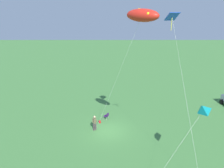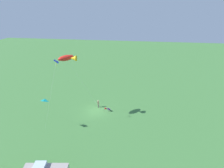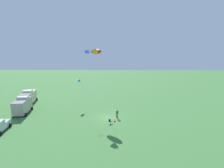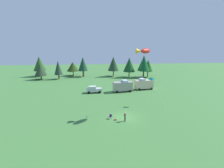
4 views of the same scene
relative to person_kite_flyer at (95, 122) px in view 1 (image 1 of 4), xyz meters
The scene contains 7 objects.
ground_plane 1.87m from the person_kite_flyer, 82.31° to the left, with size 160.00×160.00×0.00m, color #3F7639.
person_kite_flyer is the anchor object (origin of this frame).
folding_chair 2.91m from the person_kite_flyer, 153.58° to the left, with size 0.67×0.67×0.82m.
backpack_on_grass 1.97m from the person_kite_flyer, 164.62° to the left, with size 0.32×0.22×0.22m, color red.
kite_large_fish 12.77m from the person_kite_flyer, 45.50° to the left, with size 6.09×5.53×12.87m.
kite_delta_teal 12.17m from the person_kite_flyer, 48.87° to the left, with size 2.96×4.82×6.39m.
kite_diamond_blue 13.66m from the person_kite_flyer, 48.69° to the left, with size 3.28×3.08×12.59m.
Camera 1 is at (21.33, 0.36, 12.68)m, focal length 35.00 mm.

